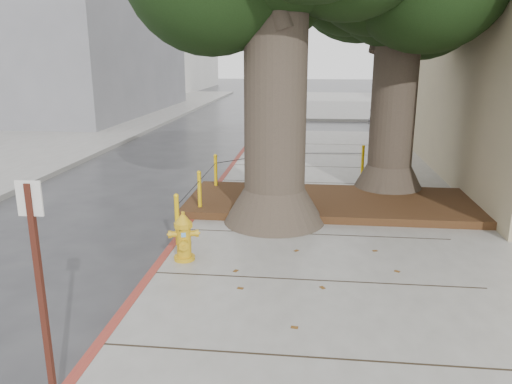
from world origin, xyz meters
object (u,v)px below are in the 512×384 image
(car_red, at_px, (452,113))
(car_dark, at_px, (82,107))
(fire_hydrant, at_px, (184,237))
(signpost, at_px, (40,287))
(car_silver, at_px, (405,115))

(car_red, bearing_deg, car_dark, 94.32)
(fire_hydrant, bearing_deg, signpost, -109.09)
(car_red, height_order, car_dark, car_dark)
(car_dark, bearing_deg, fire_hydrant, -55.60)
(car_silver, bearing_deg, car_dark, 91.45)
(fire_hydrant, distance_m, signpost, 3.77)
(fire_hydrant, bearing_deg, car_dark, 105.20)
(car_silver, bearing_deg, signpost, 169.29)
(fire_hydrant, height_order, car_silver, car_silver)
(signpost, xyz_separation_m, car_red, (9.48, 22.84, -0.86))
(signpost, distance_m, car_dark, 25.24)
(car_silver, relative_size, car_red, 1.01)
(fire_hydrant, xyz_separation_m, signpost, (-0.33, -3.66, 0.87))
(fire_hydrant, distance_m, car_silver, 18.74)
(car_red, distance_m, car_dark, 19.90)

